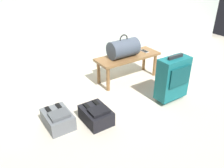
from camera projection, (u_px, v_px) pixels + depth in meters
ground_plane at (169, 108)px, 2.97m from camera, size 6.60×6.60×0.00m
bench at (128, 59)px, 3.52m from camera, size 1.00×0.36×0.39m
duffel_bag_slate at (123, 48)px, 3.38m from camera, size 0.44×0.26×0.34m
cell_phone at (145, 51)px, 3.64m from camera, size 0.07×0.14×0.01m
suitcase_upright_teal at (173, 78)px, 2.99m from camera, size 0.42×0.23×0.64m
backpack_grey at (58, 119)px, 2.63m from camera, size 0.28×0.38×0.21m
backpack_dark at (96, 115)px, 2.69m from camera, size 0.28×0.38×0.21m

